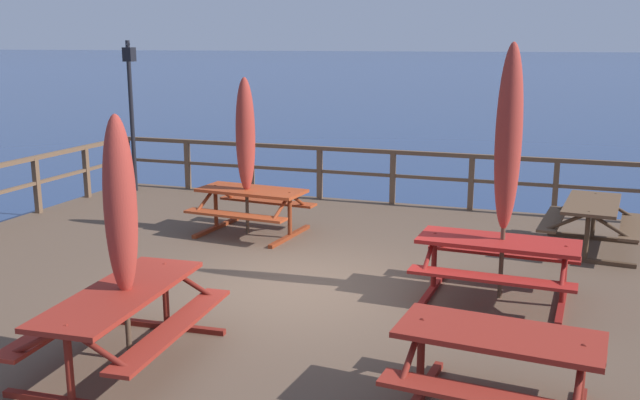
{
  "coord_description": "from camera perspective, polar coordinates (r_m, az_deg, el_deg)",
  "views": [
    {
      "loc": [
        3.21,
        -8.35,
        3.91
      ],
      "look_at": [
        0.0,
        0.79,
        1.74
      ],
      "focal_mm": 39.81,
      "sensor_mm": 36.0,
      "label": 1
    }
  ],
  "objects": [
    {
      "name": "lamp_post_hooked",
      "position": [
        15.5,
        -14.97,
        8.27
      ],
      "size": [
        0.47,
        0.59,
        3.2
      ],
      "color": "black",
      "rests_on": "wooden_deck"
    },
    {
      "name": "picnic_table_back_right",
      "position": [
        9.14,
        14.08,
        -4.36
      ],
      "size": [
        2.01,
        1.48,
        0.78
      ],
      "color": "maroon",
      "rests_on": "wooden_deck"
    },
    {
      "name": "railing_waterside_far",
      "position": [
        14.09,
        5.88,
        2.59
      ],
      "size": [
        12.39,
        0.1,
        1.09
      ],
      "color": "brown",
      "rests_on": "wooden_deck"
    },
    {
      "name": "wooden_deck",
      "position": [
        9.62,
        -1.59,
        -8.99
      ],
      "size": [
        12.59,
        10.6,
        0.74
      ],
      "primitive_type": "cube",
      "color": "brown",
      "rests_on": "ground"
    },
    {
      "name": "patio_umbrella_tall_back_left",
      "position": [
        7.14,
        -15.75,
        -0.6
      ],
      "size": [
        0.32,
        0.32,
        2.51
      ],
      "color": "#4C3828",
      "rests_on": "wooden_deck"
    },
    {
      "name": "picnic_table_front_left",
      "position": [
        6.37,
        14.11,
        -12.02
      ],
      "size": [
        1.81,
        1.53,
        0.78
      ],
      "color": "maroon",
      "rests_on": "wooden_deck"
    },
    {
      "name": "picnic_table_mid_centre",
      "position": [
        7.39,
        -15.62,
        -8.5
      ],
      "size": [
        1.55,
        2.26,
        0.78
      ],
      "color": "maroon",
      "rests_on": "wooden_deck"
    },
    {
      "name": "patio_umbrella_short_back",
      "position": [
        8.88,
        14.91,
        4.72
      ],
      "size": [
        0.32,
        0.32,
        3.17
      ],
      "color": "#4C3828",
      "rests_on": "wooden_deck"
    },
    {
      "name": "picnic_table_mid_left",
      "position": [
        11.69,
        20.97,
        -1.18
      ],
      "size": [
        1.55,
        1.85,
        0.78
      ],
      "color": "brown",
      "rests_on": "wooden_deck"
    },
    {
      "name": "ground_plane",
      "position": [
        9.76,
        -1.57,
        -11.02
      ],
      "size": [
        600.0,
        600.0,
        0.0
      ],
      "primitive_type": "plane",
      "color": "navy"
    },
    {
      "name": "patio_umbrella_tall_mid_right",
      "position": [
        11.75,
        -6.01,
        5.17
      ],
      "size": [
        0.32,
        0.32,
        2.61
      ],
      "color": "#4C3828",
      "rests_on": "wooden_deck"
    },
    {
      "name": "picnic_table_mid_right",
      "position": [
        11.93,
        -5.51,
        -0.11
      ],
      "size": [
        1.89,
        1.54,
        0.78
      ],
      "color": "#993819",
      "rests_on": "wooden_deck"
    }
  ]
}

